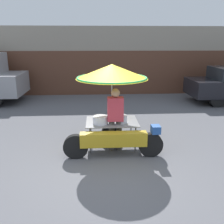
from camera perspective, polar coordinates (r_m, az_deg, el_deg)
ground_plane at (r=5.45m, az=-1.28°, el=-12.87°), size 36.00×36.00×0.00m
shopfront_building at (r=13.33m, az=-2.80°, el=11.82°), size 28.00×2.06×3.27m
vendor_motorcycle_cart at (r=5.96m, az=0.05°, el=5.94°), size 2.31×1.73×2.09m
vendor_person at (r=6.01m, az=0.77°, el=-1.07°), size 0.38×0.22×1.55m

